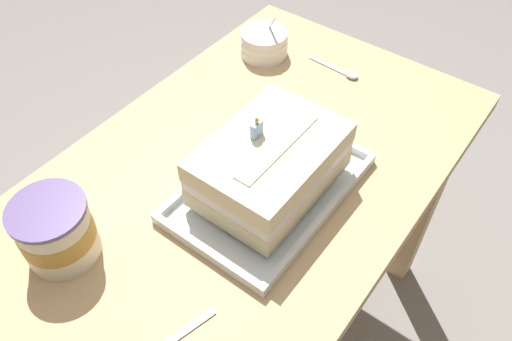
{
  "coord_description": "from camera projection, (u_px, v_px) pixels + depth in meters",
  "views": [
    {
      "loc": [
        -0.52,
        -0.43,
        1.49
      ],
      "look_at": [
        -0.01,
        -0.04,
        0.77
      ],
      "focal_mm": 35.75,
      "sensor_mm": 36.0,
      "label": 1
    }
  ],
  "objects": [
    {
      "name": "foil_tray",
      "position": [
        269.0,
        189.0,
        0.97
      ],
      "size": [
        0.38,
        0.25,
        0.02
      ],
      "color": "silver",
      "rests_on": "dining_table"
    },
    {
      "name": "birthday_cake",
      "position": [
        270.0,
        164.0,
        0.92
      ],
      "size": [
        0.27,
        0.19,
        0.15
      ],
      "color": "beige",
      "rests_on": "foil_tray"
    },
    {
      "name": "dining_table",
      "position": [
        244.0,
        209.0,
        1.1
      ],
      "size": [
        1.08,
        0.66,
        0.74
      ],
      "color": "tan",
      "rests_on": "ground_plane"
    },
    {
      "name": "ground_plane",
      "position": [
        248.0,
        332.0,
        1.56
      ],
      "size": [
        8.0,
        8.0,
        0.0
      ],
      "primitive_type": "plane",
      "color": "gray"
    },
    {
      "name": "bowl_stack",
      "position": [
        264.0,
        43.0,
        1.25
      ],
      "size": [
        0.12,
        0.12,
        0.11
      ],
      "color": "white",
      "rests_on": "dining_table"
    },
    {
      "name": "ice_cream_tub",
      "position": [
        56.0,
        231.0,
        0.84
      ],
      "size": [
        0.13,
        0.13,
        0.12
      ],
      "color": "silver",
      "rests_on": "dining_table"
    },
    {
      "name": "serving_spoon_near_tray",
      "position": [
        346.0,
        73.0,
        1.21
      ],
      "size": [
        0.03,
        0.14,
        0.01
      ],
      "color": "silver",
      "rests_on": "dining_table"
    }
  ]
}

